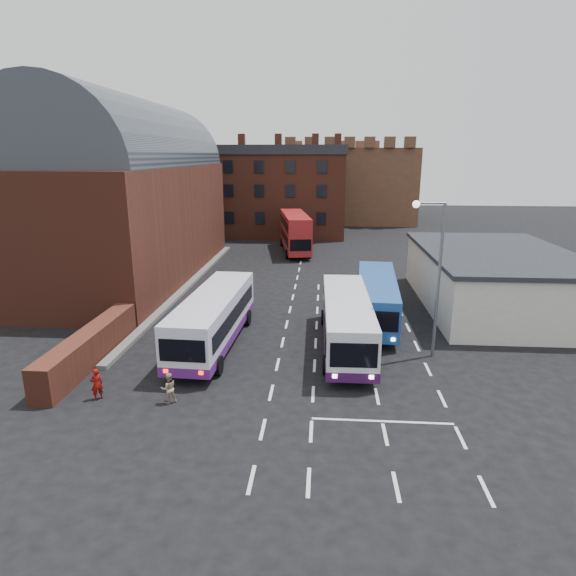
# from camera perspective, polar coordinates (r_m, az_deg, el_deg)

# --- Properties ---
(ground) EXTENTS (180.00, 180.00, 0.00)m
(ground) POSITION_cam_1_polar(r_m,az_deg,el_deg) (24.20, -1.80, -11.41)
(ground) COLOR black
(railway_station) EXTENTS (12.00, 28.00, 16.00)m
(railway_station) POSITION_cam_1_polar(r_m,az_deg,el_deg) (46.17, -18.81, 10.58)
(railway_station) COLOR #602B1E
(railway_station) RESTS_ON ground
(forecourt_wall) EXTENTS (1.20, 10.00, 1.80)m
(forecourt_wall) POSITION_cam_1_polar(r_m,az_deg,el_deg) (28.43, -22.40, -6.42)
(forecourt_wall) COLOR #602B1E
(forecourt_wall) RESTS_ON ground
(cream_building) EXTENTS (10.40, 16.40, 4.25)m
(cream_building) POSITION_cam_1_polar(r_m,az_deg,el_deg) (38.66, 23.25, 1.07)
(cream_building) COLOR beige
(cream_building) RESTS_ON ground
(brick_terrace) EXTENTS (22.00, 10.00, 11.00)m
(brick_terrace) POSITION_cam_1_polar(r_m,az_deg,el_deg) (68.19, -2.83, 10.90)
(brick_terrace) COLOR brown
(brick_terrace) RESTS_ON ground
(castle_keep) EXTENTS (22.00, 22.00, 12.00)m
(castle_keep) POSITION_cam_1_polar(r_m,az_deg,el_deg) (87.67, 6.81, 12.16)
(castle_keep) COLOR brown
(castle_keep) RESTS_ON ground
(bus_white_outbound) EXTENTS (3.24, 11.46, 3.10)m
(bus_white_outbound) POSITION_cam_1_polar(r_m,az_deg,el_deg) (28.71, -8.79, -3.21)
(bus_white_outbound) COLOR silver
(bus_white_outbound) RESTS_ON ground
(bus_white_inbound) EXTENTS (2.95, 11.18, 3.04)m
(bus_white_inbound) POSITION_cam_1_polar(r_m,az_deg,el_deg) (28.08, 6.96, -3.64)
(bus_white_inbound) COLOR silver
(bus_white_inbound) RESTS_ON ground
(bus_blue) EXTENTS (3.40, 11.07, 2.98)m
(bus_blue) POSITION_cam_1_polar(r_m,az_deg,el_deg) (32.92, 10.47, -0.98)
(bus_blue) COLOR #1D4A97
(bus_blue) RESTS_ON ground
(bus_red_double) EXTENTS (4.32, 11.37, 4.44)m
(bus_red_double) POSITION_cam_1_polar(r_m,az_deg,el_deg) (55.87, 0.85, 6.66)
(bus_red_double) COLOR #A82021
(bus_red_double) RESTS_ON ground
(street_lamp) EXTENTS (1.77, 0.38, 8.67)m
(street_lamp) POSITION_cam_1_polar(r_m,az_deg,el_deg) (26.93, 16.95, 2.57)
(street_lamp) COLOR slate
(street_lamp) RESTS_ON ground
(pedestrian_red) EXTENTS (0.66, 0.62, 1.51)m
(pedestrian_red) POSITION_cam_1_polar(r_m,az_deg,el_deg) (24.26, -21.74, -10.52)
(pedestrian_red) COLOR maroon
(pedestrian_red) RESTS_ON ground
(pedestrian_beige) EXTENTS (0.88, 0.82, 1.44)m
(pedestrian_beige) POSITION_cam_1_polar(r_m,az_deg,el_deg) (22.97, -13.96, -11.44)
(pedestrian_beige) COLOR tan
(pedestrian_beige) RESTS_ON ground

